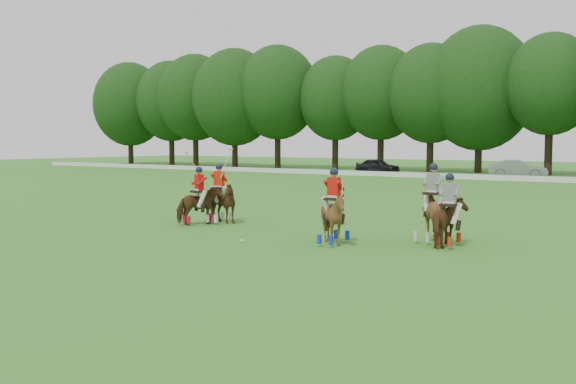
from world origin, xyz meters
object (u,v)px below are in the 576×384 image
Objects in this scene: car_left at (378,166)px; polo_ball at (242,241)px; polo_red_b at (219,202)px; polo_stripe_a at (449,221)px; polo_red_a at (199,204)px; polo_red_c at (334,217)px; car_mid at (518,169)px; polo_stripe_b at (433,213)px.

car_left reaches higher than polo_ball.
polo_red_b reaches higher than polo_stripe_a.
car_left is 43.60m from polo_stripe_a.
polo_stripe_a is 24.09× the size of polo_ball.
polo_red_a is 29.97× the size of polo_ball.
polo_red_c is 3.38m from polo_stripe_a.
polo_stripe_b is (7.61, -37.23, 0.11)m from car_mid.
car_mid is 38.00m from polo_stripe_b.
polo_red_b is 4.90m from polo_ball.
polo_ball is at bearing -40.61° from polo_red_b.
polo_red_c reaches higher than car_left.
polo_red_a is at bearing 163.65° from car_mid.
car_mid is 1.69× the size of polo_red_b.
car_mid is 1.75× the size of polo_red_a.
car_mid is at bearing 93.99° from polo_ball.
polo_red_b reaches higher than polo_red_c.
car_mid reaches higher than car_left.
polo_red_c is 25.60× the size of polo_ball.
polo_red_c reaches higher than polo_ball.
polo_red_a is 8.80m from polo_stripe_b.
polo_stripe_b reaches higher than polo_ball.
polo_stripe_b reaches higher than polo_stripe_a.
polo_red_a is at bearing -172.86° from polo_stripe_b.
car_mid reaches higher than polo_ball.
polo_stripe_a is (2.98, 1.59, -0.06)m from polo_red_c.
polo_red_c is at bearing -17.16° from polo_red_b.
car_left is 0.90× the size of car_mid.
polo_red_b is 9.21m from polo_stripe_a.
polo_ball is at bearing -30.67° from polo_red_a.
polo_stripe_a is 0.97m from polo_stripe_b.
polo_stripe_b is at bearing 176.87° from car_mid.
polo_red_c is 1.06× the size of polo_stripe_a.
polo_stripe_b reaches higher than car_mid.
polo_red_a is (-1.12, -38.32, -0.01)m from car_mid.
polo_stripe_b reaches higher than car_left.
polo_red_c is (6.49, -1.11, 0.06)m from polo_red_a.
polo_red_c is 3.14m from polo_stripe_b.
polo_stripe_b is at bearing 44.58° from polo_red_c.
polo_stripe_a is at bearing 28.05° from polo_red_c.
polo_red_a reaches higher than polo_stripe_b.
polo_red_b is 6.51m from polo_red_c.
polo_ball is at bearing -154.07° from polo_red_c.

